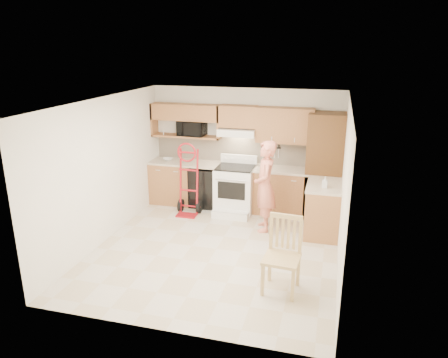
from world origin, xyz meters
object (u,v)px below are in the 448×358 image
at_px(person, 265,186).
at_px(hand_truck, 187,183).
at_px(microwave, 192,128).
at_px(range, 235,186).
at_px(dining_chair, 282,256).

relative_size(person, hand_truck, 1.26).
bearing_deg(person, hand_truck, -114.13).
height_order(microwave, range, microwave).
distance_m(person, dining_chair, 2.12).
distance_m(microwave, range, 1.54).
distance_m(range, person, 1.05).
bearing_deg(dining_chair, microwave, 131.89).
xyz_separation_m(person, dining_chair, (0.59, -2.01, -0.31)).
relative_size(range, person, 0.67).
bearing_deg(hand_truck, dining_chair, -47.41).
height_order(microwave, hand_truck, microwave).
height_order(microwave, person, microwave).
bearing_deg(microwave, person, -27.80).
bearing_deg(hand_truck, person, -12.27).
height_order(range, person, person).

